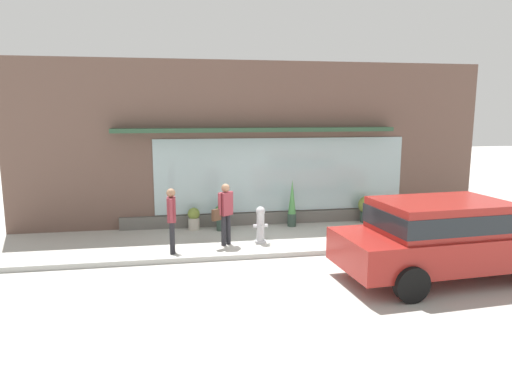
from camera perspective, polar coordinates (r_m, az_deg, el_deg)
name	(u,v)px	position (r m, az deg, el deg)	size (l,w,h in m)	color
ground_plane	(278,254)	(11.22, 2.72, -7.54)	(60.00, 60.00, 0.00)	#B2AFA8
curb_strip	(280,254)	(11.02, 2.96, -7.54)	(14.00, 0.24, 0.12)	#B2B2AD
storefront	(256,146)	(13.87, -0.05, 5.65)	(14.00, 0.81, 4.78)	brown
fire_hydrant	(260,224)	(12.00, 0.55, -3.96)	(0.38, 0.35, 0.95)	#B2B2B7
pedestrian_with_handbag	(225,210)	(11.72, -3.82, -2.21)	(0.58, 0.45, 1.57)	#232328
pedestrian_passerby	(172,216)	(11.20, -10.28, -2.89)	(0.21, 0.48, 1.57)	#232328
parked_car_red	(445,234)	(10.11, 22.10, -4.82)	(4.65, 2.29, 1.61)	maroon
potted_plant_window_right	(292,204)	(13.70, 4.42, -1.50)	(0.26, 0.26, 1.38)	#33473D
potted_plant_window_center	(367,208)	(14.61, 13.40, -1.88)	(0.53, 0.53, 0.81)	#33473D
potted_plant_low_front	(221,216)	(13.29, -4.24, -2.94)	(0.39, 0.39, 0.74)	#33473D
potted_plant_near_hydrant	(412,212)	(14.91, 18.52, -2.37)	(0.37, 0.37, 0.61)	#4C4C51
potted_plant_doorstep	(194,218)	(13.46, -7.62, -3.20)	(0.34, 0.34, 0.64)	#B7B2A3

